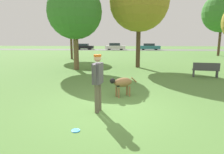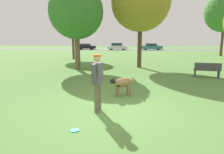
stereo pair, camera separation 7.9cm
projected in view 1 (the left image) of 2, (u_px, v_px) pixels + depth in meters
ground_plane at (110, 110)px, 6.13m from camera, size 120.00×120.00×0.00m
far_road_strip at (125, 50)px, 41.64m from camera, size 120.00×6.00×0.01m
person at (98, 78)px, 5.81m from camera, size 0.29×0.69×1.71m
dog at (122, 83)px, 7.44m from camera, size 1.05×0.69×0.74m
frisbee at (76, 131)px, 4.71m from camera, size 0.21×0.21×0.02m
tree_mid_center at (139, 2)px, 14.61m from camera, size 4.39×4.39×7.07m
tree_far_right at (222, 13)px, 25.47m from camera, size 4.96×4.96×7.98m
tree_near_left at (75, 12)px, 13.60m from camera, size 3.75×3.75×5.87m
tree_far_left at (70, 14)px, 21.28m from camera, size 3.74×3.74×6.64m
parked_car_black at (84, 47)px, 42.57m from camera, size 4.09×1.72×1.26m
parked_car_white at (115, 46)px, 41.32m from camera, size 4.16×1.69×1.40m
parked_car_teal at (149, 47)px, 41.31m from camera, size 4.33×1.85×1.32m
park_bench at (206, 69)px, 11.32m from camera, size 1.45×0.64×0.84m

